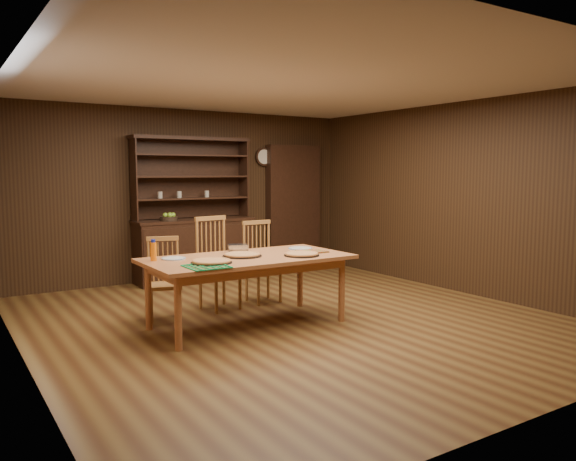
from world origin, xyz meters
TOP-DOWN VIEW (x-y plane):
  - floor at (0.00, 0.00)m, footprint 6.00×6.00m
  - room_shell at (0.00, 0.00)m, footprint 6.00×6.00m
  - china_hutch at (-0.00, 2.75)m, footprint 1.84×0.52m
  - doorway at (1.90, 2.90)m, footprint 1.00×0.18m
  - wall_clock at (1.35, 2.96)m, footprint 0.30×0.05m
  - dining_table at (-0.54, 0.07)m, footprint 2.17×1.09m
  - chair_left at (-1.19, 0.85)m, footprint 0.47×0.46m
  - chair_center at (-0.49, 0.97)m, footprint 0.53×0.51m
  - chair_right at (0.15, 1.00)m, footprint 0.42×0.40m
  - pizza_left at (-1.05, -0.11)m, footprint 0.41×0.41m
  - pizza_right at (-0.02, -0.19)m, footprint 0.38×0.38m
  - pizza_center at (-0.58, 0.12)m, footprint 0.42×0.42m
  - cooling_rack at (-1.18, -0.29)m, footprint 0.41×0.41m
  - plate_left at (-1.27, 0.33)m, footprint 0.25×0.25m
  - plate_right at (0.26, 0.25)m, footprint 0.28×0.28m
  - foil_dish at (-0.47, 0.42)m, footprint 0.26×0.23m
  - juice_bottle at (-1.48, 0.34)m, footprint 0.06×0.06m
  - pot_holder_a at (0.27, -0.06)m, footprint 0.22×0.22m
  - pot_holder_b at (0.22, 0.14)m, footprint 0.25×0.25m
  - fruit_bowl at (-0.42, 2.69)m, footprint 0.26×0.26m

SIDE VIEW (x-z plane):
  - floor at x=0.00m, z-range 0.00..0.00m
  - chair_left at x=-1.19m, z-range 0.02..0.95m
  - chair_right at x=0.15m, z-range 0.03..1.06m
  - chair_center at x=-0.49m, z-range 0.04..1.15m
  - china_hutch at x=0.00m, z-range -0.49..1.68m
  - dining_table at x=-0.54m, z-range 0.31..1.06m
  - pot_holder_b at x=0.22m, z-range 0.75..0.76m
  - pot_holder_a at x=0.27m, z-range 0.75..0.77m
  - cooling_rack at x=-1.18m, z-range 0.75..0.77m
  - plate_right at x=0.26m, z-range 0.75..0.77m
  - plate_left at x=-1.27m, z-range 0.75..0.77m
  - pizza_center at x=-0.58m, z-range 0.75..0.79m
  - pizza_left at x=-1.05m, z-range 0.75..0.79m
  - pizza_right at x=-0.02m, z-range 0.75..0.79m
  - foil_dish at x=-0.47m, z-range 0.75..0.84m
  - juice_bottle at x=-1.48m, z-range 0.74..0.96m
  - fruit_bowl at x=-0.42m, z-range 0.93..1.04m
  - doorway at x=1.90m, z-range 0.00..2.10m
  - room_shell at x=0.00m, z-range -1.42..4.58m
  - wall_clock at x=1.35m, z-range 1.75..2.05m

